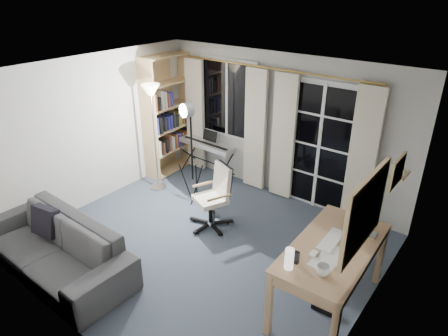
{
  "coord_description": "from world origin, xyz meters",
  "views": [
    {
      "loc": [
        3.07,
        -3.49,
        3.42
      ],
      "look_at": [
        0.11,
        0.35,
        1.1
      ],
      "focal_mm": 32.0,
      "sensor_mm": 36.0,
      "label": 1
    }
  ],
  "objects_px": {
    "torchiere_lamp": "(152,107)",
    "keyboard_piano": "(207,145)",
    "bookshelf": "(166,118)",
    "sofa": "(52,240)",
    "office_chair": "(217,191)",
    "mug": "(323,269)",
    "studio_light": "(188,122)",
    "monitor": "(371,209)",
    "desk": "(333,254)"
  },
  "relations": [
    {
      "from": "keyboard_piano",
      "to": "sofa",
      "type": "bearing_deg",
      "value": -84.65
    },
    {
      "from": "mug",
      "to": "sofa",
      "type": "height_order",
      "value": "mug"
    },
    {
      "from": "studio_light",
      "to": "sofa",
      "type": "distance_m",
      "value": 2.56
    },
    {
      "from": "mug",
      "to": "monitor",
      "type": "bearing_deg",
      "value": 84.22
    },
    {
      "from": "desk",
      "to": "mug",
      "type": "distance_m",
      "value": 0.54
    },
    {
      "from": "bookshelf",
      "to": "keyboard_piano",
      "type": "distance_m",
      "value": 0.93
    },
    {
      "from": "torchiere_lamp",
      "to": "office_chair",
      "type": "bearing_deg",
      "value": -9.59
    },
    {
      "from": "sofa",
      "to": "desk",
      "type": "bearing_deg",
      "value": 28.04
    },
    {
      "from": "bookshelf",
      "to": "desk",
      "type": "height_order",
      "value": "bookshelf"
    },
    {
      "from": "desk",
      "to": "sofa",
      "type": "height_order",
      "value": "sofa"
    },
    {
      "from": "torchiere_lamp",
      "to": "keyboard_piano",
      "type": "bearing_deg",
      "value": 65.82
    },
    {
      "from": "office_chair",
      "to": "mug",
      "type": "distance_m",
      "value": 2.42
    },
    {
      "from": "keyboard_piano",
      "to": "mug",
      "type": "bearing_deg",
      "value": -31.68
    },
    {
      "from": "office_chair",
      "to": "sofa",
      "type": "bearing_deg",
      "value": -92.36
    },
    {
      "from": "office_chair",
      "to": "mug",
      "type": "height_order",
      "value": "office_chair"
    },
    {
      "from": "bookshelf",
      "to": "sofa",
      "type": "bearing_deg",
      "value": -75.09
    },
    {
      "from": "bookshelf",
      "to": "office_chair",
      "type": "bearing_deg",
      "value": -28.68
    },
    {
      "from": "studio_light",
      "to": "sofa",
      "type": "xyz_separation_m",
      "value": [
        -0.19,
        -2.37,
        -0.94
      ]
    },
    {
      "from": "bookshelf",
      "to": "desk",
      "type": "distance_m",
      "value": 4.29
    },
    {
      "from": "keyboard_piano",
      "to": "office_chair",
      "type": "bearing_deg",
      "value": -42.78
    },
    {
      "from": "monitor",
      "to": "torchiere_lamp",
      "type": "bearing_deg",
      "value": 172.51
    },
    {
      "from": "monitor",
      "to": "mug",
      "type": "xyz_separation_m",
      "value": [
        -0.1,
        -0.95,
        -0.25
      ]
    },
    {
      "from": "monitor",
      "to": "mug",
      "type": "relative_size",
      "value": 4.4
    },
    {
      "from": "studio_light",
      "to": "desk",
      "type": "height_order",
      "value": "studio_light"
    },
    {
      "from": "bookshelf",
      "to": "keyboard_piano",
      "type": "relative_size",
      "value": 1.91
    },
    {
      "from": "bookshelf",
      "to": "sofa",
      "type": "relative_size",
      "value": 0.95
    },
    {
      "from": "monitor",
      "to": "sofa",
      "type": "bearing_deg",
      "value": -150.42
    },
    {
      "from": "torchiere_lamp",
      "to": "sofa",
      "type": "xyz_separation_m",
      "value": [
        0.58,
        -2.35,
        -1.06
      ]
    },
    {
      "from": "torchiere_lamp",
      "to": "mug",
      "type": "height_order",
      "value": "torchiere_lamp"
    },
    {
      "from": "sofa",
      "to": "bookshelf",
      "type": "bearing_deg",
      "value": 109.27
    },
    {
      "from": "office_chair",
      "to": "desk",
      "type": "relative_size",
      "value": 0.62
    },
    {
      "from": "bookshelf",
      "to": "desk",
      "type": "bearing_deg",
      "value": -23.57
    },
    {
      "from": "bookshelf",
      "to": "mug",
      "type": "xyz_separation_m",
      "value": [
        4.11,
        -2.0,
        -0.15
      ]
    },
    {
      "from": "office_chair",
      "to": "sofa",
      "type": "relative_size",
      "value": 0.42
    },
    {
      "from": "bookshelf",
      "to": "desk",
      "type": "xyz_separation_m",
      "value": [
        4.01,
        -1.5,
        -0.32
      ]
    },
    {
      "from": "mug",
      "to": "sofa",
      "type": "bearing_deg",
      "value": -161.92
    },
    {
      "from": "torchiere_lamp",
      "to": "keyboard_piano",
      "type": "height_order",
      "value": "torchiere_lamp"
    },
    {
      "from": "keyboard_piano",
      "to": "desk",
      "type": "relative_size",
      "value": 0.73
    },
    {
      "from": "bookshelf",
      "to": "monitor",
      "type": "xyz_separation_m",
      "value": [
        4.2,
        -1.06,
        0.1
      ]
    },
    {
      "from": "bookshelf",
      "to": "keyboard_piano",
      "type": "bearing_deg",
      "value": 12.27
    },
    {
      "from": "keyboard_piano",
      "to": "studio_light",
      "type": "height_order",
      "value": "studio_light"
    },
    {
      "from": "studio_light",
      "to": "mug",
      "type": "bearing_deg",
      "value": -6.38
    },
    {
      "from": "torchiere_lamp",
      "to": "office_chair",
      "type": "distance_m",
      "value": 1.84
    },
    {
      "from": "keyboard_piano",
      "to": "desk",
      "type": "bearing_deg",
      "value": -26.02
    },
    {
      "from": "monitor",
      "to": "sofa",
      "type": "xyz_separation_m",
      "value": [
        -3.23,
        -1.97,
        -0.7
      ]
    },
    {
      "from": "bookshelf",
      "to": "monitor",
      "type": "distance_m",
      "value": 4.34
    },
    {
      "from": "sofa",
      "to": "torchiere_lamp",
      "type": "bearing_deg",
      "value": 105.25
    },
    {
      "from": "desk",
      "to": "bookshelf",
      "type": "bearing_deg",
      "value": 157.56
    },
    {
      "from": "torchiere_lamp",
      "to": "sofa",
      "type": "height_order",
      "value": "torchiere_lamp"
    },
    {
      "from": "desk",
      "to": "sofa",
      "type": "xyz_separation_m",
      "value": [
        -3.03,
        -1.52,
        -0.28
      ]
    }
  ]
}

